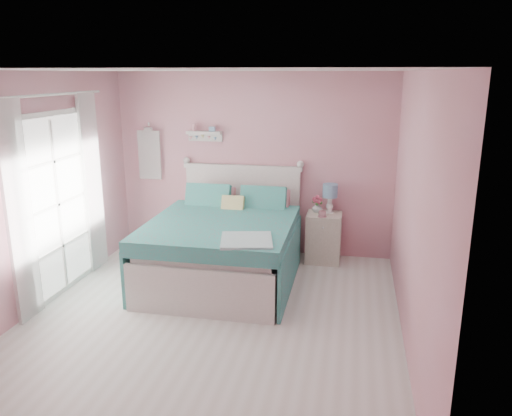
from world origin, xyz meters
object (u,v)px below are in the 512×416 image
(bed, at_px, (224,247))
(vase, at_px, (317,207))
(nightstand, at_px, (323,237))
(table_lamp, at_px, (330,193))
(teacup, at_px, (322,214))

(bed, relative_size, vase, 15.87)
(nightstand, xyz_separation_m, vase, (-0.11, 0.06, 0.41))
(table_lamp, bearing_deg, bed, -143.49)
(table_lamp, bearing_deg, teacup, -109.47)
(table_lamp, distance_m, teacup, 0.35)
(nightstand, relative_size, table_lamp, 1.69)
(bed, relative_size, teacup, 21.36)
(nightstand, relative_size, vase, 4.89)
(teacup, bearing_deg, table_lamp, 70.53)
(nightstand, bearing_deg, teacup, -97.01)
(bed, bearing_deg, nightstand, 35.48)
(vase, bearing_deg, nightstand, -28.60)
(nightstand, xyz_separation_m, teacup, (-0.02, -0.16, 0.38))
(bed, height_order, vase, bed)
(bed, distance_m, teacup, 1.41)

